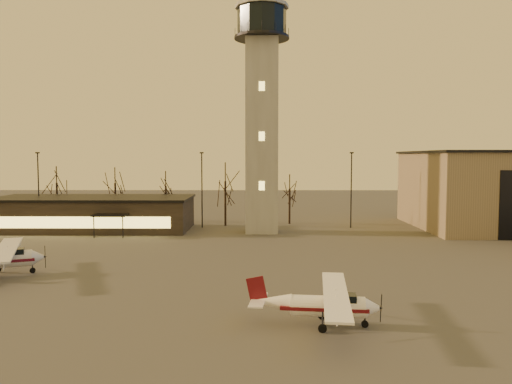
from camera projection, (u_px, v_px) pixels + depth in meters
ground at (263, 300)px, 33.20m from camera, size 220.00×220.00×0.00m
control_tower at (262, 102)px, 61.97m from camera, size 6.80×6.80×32.60m
terminal at (93, 213)px, 65.11m from camera, size 25.40×12.20×4.30m
light_poles at (266, 189)px, 63.73m from camera, size 58.50×12.25×10.14m
tree_row at (167, 182)px, 71.94m from camera, size 37.20×9.20×8.80m
cessna_front at (329, 310)px, 27.95m from camera, size 7.98×10.06×2.76m
cessna_rear at (2, 262)px, 39.91m from camera, size 9.17×11.13×3.14m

